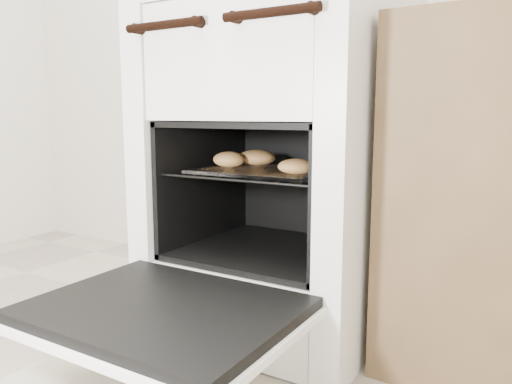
# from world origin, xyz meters

# --- Properties ---
(stove) EXTENTS (0.61, 0.68, 0.94)m
(stove) POSITION_xyz_m (0.07, 1.16, 0.46)
(stove) COLOR white
(stove) RESTS_ON ground
(oven_door) EXTENTS (0.55, 0.43, 0.04)m
(oven_door) POSITION_xyz_m (0.07, 0.64, 0.20)
(oven_door) COLOR black
(oven_door) RESTS_ON stove
(oven_rack) EXTENTS (0.45, 0.43, 0.01)m
(oven_rack) POSITION_xyz_m (0.07, 1.09, 0.45)
(oven_rack) COLOR black
(oven_rack) RESTS_ON stove
(foil_sheet) EXTENTS (0.35, 0.31, 0.01)m
(foil_sheet) POSITION_xyz_m (0.07, 1.07, 0.46)
(foil_sheet) COLOR white
(foil_sheet) RESTS_ON oven_rack
(baked_rolls) EXTENTS (0.34, 0.26, 0.04)m
(baked_rolls) POSITION_xyz_m (0.04, 1.08, 0.49)
(baked_rolls) COLOR #B87E49
(baked_rolls) RESTS_ON foil_sheet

